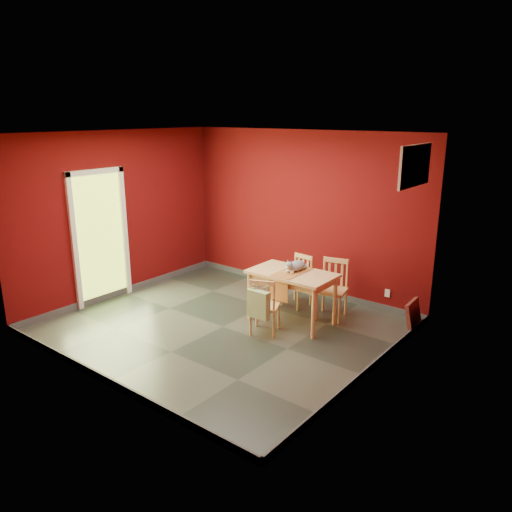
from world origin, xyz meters
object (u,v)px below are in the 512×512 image
Objects in this scene: dining_table at (292,279)px; chair_far_left at (298,280)px; picture_frame at (413,316)px; tote_bag at (259,304)px; cat at (296,264)px; chair_far_right at (332,288)px; chair_near at (264,305)px.

dining_table is 0.74m from chair_far_left.
chair_far_left is at bearing -175.04° from picture_frame.
chair_far_left is 1.81× the size of picture_frame.
tote_bag reaches higher than picture_frame.
dining_table is 2.75× the size of picture_frame.
chair_far_right is at bearing 26.54° from cat.
chair_far_right is 0.71m from cat.
chair_far_left is 1.21m from chair_near.
dining_table is at bearing -152.67° from picture_frame.
picture_frame is (1.83, 0.16, -0.19)m from chair_far_left.
chair_far_right reaches higher than chair_far_left.
chair_far_right is at bearing 73.50° from tote_bag.
chair_near is 0.79m from cat.
cat is (0.31, -0.54, 0.45)m from chair_far_left.
cat is (0.00, 0.09, 0.20)m from dining_table.
chair_far_right is 2.14× the size of cat.
cat is at bearing 83.15° from chair_near.
tote_bag is (-0.02, -0.75, -0.17)m from dining_table.
chair_far_right is at bearing -7.19° from chair_far_left.
cat is (0.03, 0.84, 0.36)m from tote_bag.
dining_table is 1.51× the size of chair_near.
dining_table is at bearing 88.22° from tote_bag.
chair_far_right reaches higher than picture_frame.
picture_frame is (1.60, 1.35, -0.20)m from chair_near.
chair_near is 1.82× the size of picture_frame.
chair_near reaches higher than tote_bag.
tote_bag is 2.20m from picture_frame.
dining_table and tote_bag have the same top height.
chair_near is 2.10m from picture_frame.
chair_far_right is 1.21m from picture_frame.
tote_bag is (0.05, -0.19, 0.09)m from chair_near.
chair_far_left is (-0.31, 0.63, -0.25)m from dining_table.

